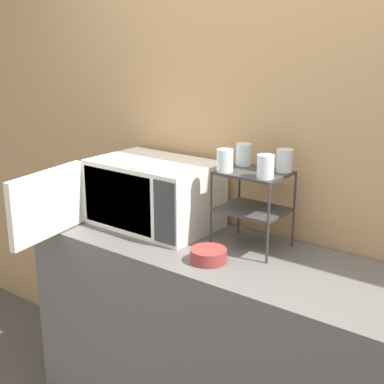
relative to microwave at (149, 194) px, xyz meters
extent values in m
cube|color=tan|center=(0.49, 0.27, 0.21)|extent=(8.00, 0.06, 2.60)
cube|color=#595654|center=(0.49, -0.05, -0.62)|extent=(1.85, 0.56, 0.94)
cube|color=silver|center=(0.01, 0.03, 0.00)|extent=(0.56, 0.37, 0.30)
cube|color=#B7B2A8|center=(-0.05, -0.15, 0.00)|extent=(0.40, 0.01, 0.26)
cube|color=#333338|center=(0.23, -0.16, 0.00)|extent=(0.11, 0.01, 0.27)
cube|color=silver|center=(-0.24, -0.38, 0.00)|extent=(0.10, 0.43, 0.29)
cylinder|color=#333333|center=(0.38, -0.04, 0.01)|extent=(0.01, 0.01, 0.32)
cylinder|color=#333333|center=(0.65, -0.04, 0.01)|extent=(0.01, 0.01, 0.32)
cylinder|color=#333333|center=(0.38, 0.17, 0.01)|extent=(0.01, 0.01, 0.32)
cylinder|color=#333333|center=(0.65, 0.17, 0.01)|extent=(0.01, 0.01, 0.32)
cube|color=#333333|center=(0.51, 0.06, 0.01)|extent=(0.26, 0.21, 0.01)
cube|color=#333333|center=(0.51, 0.06, 0.17)|extent=(0.26, 0.21, 0.01)
cylinder|color=silver|center=(0.42, -0.01, 0.22)|extent=(0.07, 0.07, 0.09)
cylinder|color=silver|center=(0.61, 0.13, 0.22)|extent=(0.07, 0.07, 0.09)
cylinder|color=silver|center=(0.60, 0.00, 0.22)|extent=(0.07, 0.07, 0.09)
cylinder|color=silver|center=(0.42, 0.13, 0.22)|extent=(0.07, 0.07, 0.09)
cylinder|color=maroon|center=(0.46, -0.17, -0.15)|extent=(0.08, 0.08, 0.01)
cylinder|color=maroon|center=(0.46, -0.17, -0.13)|extent=(0.14, 0.14, 0.05)
camera|label=1|loc=(1.58, -1.73, 0.70)|focal=50.00mm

